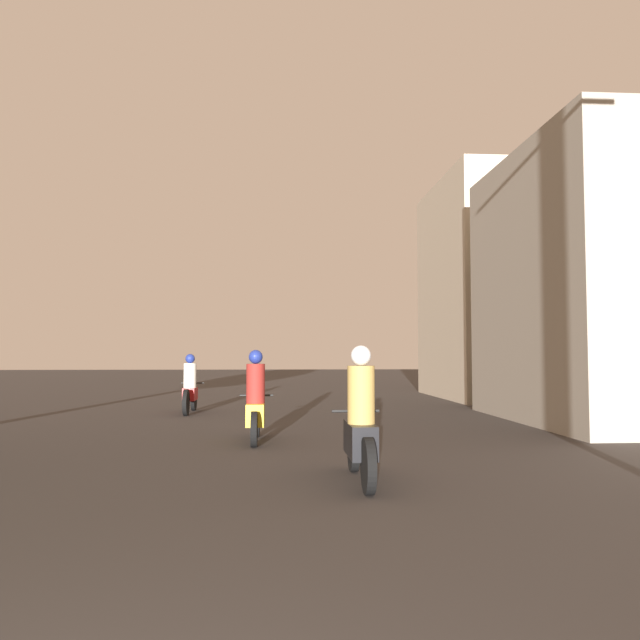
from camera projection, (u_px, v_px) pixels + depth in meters
name	position (u px, v px, depth m)	size (l,w,h in m)	color
motorcycle_black	(360.00, 428.00, 7.35)	(0.60, 1.94, 1.61)	black
motorcycle_yellow	(256.00, 405.00, 10.74)	(0.60, 1.84, 1.58)	black
motorcycle_red	(190.00, 389.00, 15.95)	(0.60, 2.08, 1.51)	black
building_right_near	(634.00, 286.00, 14.05)	(5.51, 6.37, 6.08)	gray
building_right_far	(506.00, 290.00, 21.87)	(4.84, 6.36, 7.53)	beige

